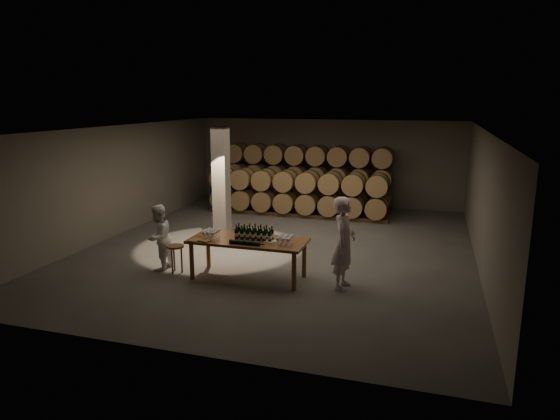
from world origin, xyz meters
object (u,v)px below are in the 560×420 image
(stool, at_px, (176,250))
(person_man, at_px, (344,243))
(plate, at_px, (270,241))
(tasting_table, at_px, (248,244))
(person_woman, at_px, (159,237))
(bottle_cluster, at_px, (254,234))
(notebook_near, at_px, (205,241))

(stool, xyz_separation_m, person_man, (3.86, 0.19, 0.46))
(plate, distance_m, stool, 2.28)
(tasting_table, bearing_deg, person_woman, -178.60)
(bottle_cluster, distance_m, stool, 1.93)
(plate, bearing_deg, bottle_cluster, 173.44)
(notebook_near, distance_m, person_man, 3.02)
(tasting_table, height_order, stool, tasting_table)
(tasting_table, xyz_separation_m, stool, (-1.73, -0.15, -0.26))
(plate, height_order, person_man, person_man)
(notebook_near, relative_size, person_woman, 0.15)
(notebook_near, relative_size, person_man, 0.12)
(stool, distance_m, person_woman, 0.55)
(notebook_near, height_order, person_woman, person_woman)
(stool, bearing_deg, notebook_near, -17.22)
(notebook_near, relative_size, stool, 0.35)
(tasting_table, relative_size, plate, 8.71)
(notebook_near, distance_m, person_woman, 1.42)
(bottle_cluster, distance_m, plate, 0.40)
(person_man, xyz_separation_m, person_woman, (-4.35, -0.09, -0.21))
(plate, relative_size, person_woman, 0.19)
(plate, relative_size, notebook_near, 1.30)
(person_man, bearing_deg, bottle_cluster, 95.07)
(bottle_cluster, bearing_deg, stool, -174.22)
(plate, xyz_separation_m, stool, (-2.24, -0.14, -0.37))
(plate, height_order, notebook_near, notebook_near)
(bottle_cluster, bearing_deg, person_woman, -177.75)
(person_man, bearing_deg, notebook_near, 103.87)
(tasting_table, relative_size, person_man, 1.31)
(stool, bearing_deg, tasting_table, 4.96)
(notebook_near, height_order, stool, notebook_near)
(tasting_table, distance_m, person_woman, 2.22)
(tasting_table, distance_m, person_man, 2.14)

